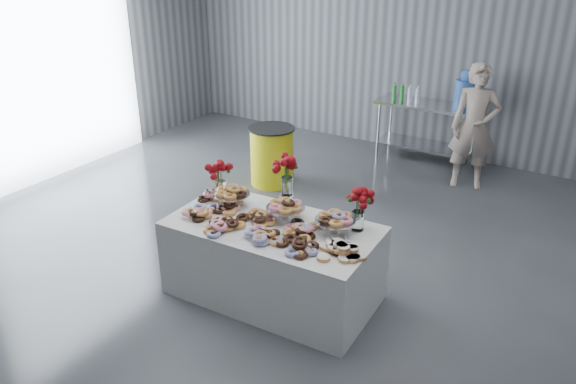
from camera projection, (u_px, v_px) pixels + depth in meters
name	position (u px, v px, depth m)	size (l,w,h in m)	color
ground	(248.00, 282.00, 5.57)	(9.00, 9.00, 0.00)	#3A3D42
room_walls	(217.00, 1.00, 4.66)	(8.04, 9.04, 4.02)	gray
display_table	(273.00, 261.00, 5.22)	(1.90, 1.00, 0.75)	white
prep_table	(426.00, 122.00, 8.32)	(1.50, 0.60, 0.90)	silver
donut_mounds	(269.00, 223.00, 5.01)	(1.80, 0.80, 0.09)	gold
cake_stand_left	(231.00, 192.00, 5.37)	(0.36, 0.36, 0.17)	silver
cake_stand_mid	(286.00, 206.00, 5.10)	(0.36, 0.36, 0.17)	silver
cake_stand_right	(335.00, 219.00, 4.88)	(0.36, 0.36, 0.17)	silver
danish_pile	(341.00, 248.00, 4.58)	(0.48, 0.48, 0.11)	silver
bouquet_left	(220.00, 170.00, 5.48)	(0.26, 0.26, 0.42)	white
bouquet_right	(359.00, 200.00, 4.86)	(0.26, 0.26, 0.42)	white
bouquet_center	(287.00, 172.00, 5.20)	(0.26, 0.26, 0.57)	silver
water_jug	(465.00, 91.00, 7.87)	(0.28, 0.28, 0.55)	#4381E6
drink_bottles	(406.00, 93.00, 8.22)	(0.54, 0.08, 0.27)	#268C33
person	(474.00, 127.00, 7.39)	(0.61, 0.40, 1.68)	#CC8C93
trash_barrel	(272.00, 156.00, 7.64)	(0.63, 0.63, 0.80)	yellow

